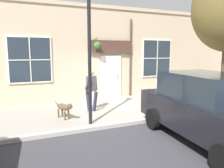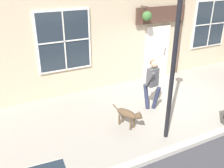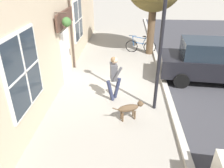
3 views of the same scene
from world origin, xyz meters
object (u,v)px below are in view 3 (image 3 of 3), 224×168
leaning_bicycle (141,46)px  parked_car_mid_block (212,61)px  street_lamp (164,17)px  dog_on_leash (130,108)px  pedestrian_walking (114,75)px

leaning_bicycle → parked_car_mid_block: (2.78, -3.47, 0.50)m
parked_car_mid_block → street_lamp: street_lamp is taller
dog_on_leash → street_lamp: 2.86m
pedestrian_walking → parked_car_mid_block: (3.98, 1.83, -0.10)m
dog_on_leash → leaning_bicycle: (0.61, 6.48, -0.02)m
pedestrian_walking → leaning_bicycle: size_ratio=0.95×
dog_on_leash → parked_car_mid_block: size_ratio=0.23×
pedestrian_walking → parked_car_mid_block: size_ratio=0.37×
pedestrian_walking → parked_car_mid_block: bearing=24.7°
dog_on_leash → parked_car_mid_block: bearing=41.6°
leaning_bicycle → parked_car_mid_block: parked_car_mid_block is taller
pedestrian_walking → leaning_bicycle: pedestrian_walking is taller
leaning_bicycle → parked_car_mid_block: size_ratio=0.39×
pedestrian_walking → dog_on_leash: pedestrian_walking is taller
pedestrian_walking → leaning_bicycle: (1.20, 5.30, -0.60)m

